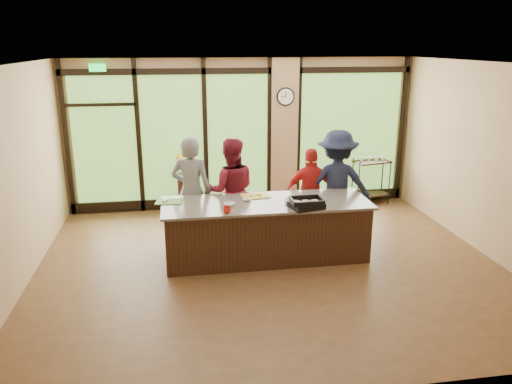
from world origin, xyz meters
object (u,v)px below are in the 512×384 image
object	(u,v)px
island_base	(266,231)
bar_cart	(371,175)
cook_left	(192,191)
cook_right	(336,184)
roasting_pan	(307,205)
flower_stand	(188,194)

from	to	relation	value
island_base	bar_cart	xyz separation A→B (m)	(2.69, 2.42, 0.16)
island_base	bar_cart	world-z (taller)	bar_cart
island_base	bar_cart	size ratio (longest dim) A/B	3.09
cook_left	bar_cart	xyz separation A→B (m)	(3.80, 1.68, -0.32)
cook_right	roasting_pan	bearing A→B (deg)	64.91
cook_right	flower_stand	bearing A→B (deg)	-22.44
island_base	roasting_pan	distance (m)	0.84
cook_left	flower_stand	bearing A→B (deg)	-72.32
island_base	cook_left	size ratio (longest dim) A/B	1.68
cook_left	bar_cart	bearing A→B (deg)	-139.45
roasting_pan	bar_cart	size ratio (longest dim) A/B	0.46
cook_right	bar_cart	world-z (taller)	cook_right
cook_right	roasting_pan	size ratio (longest dim) A/B	4.04
cook_left	cook_right	world-z (taller)	cook_right
island_base	cook_left	xyz separation A→B (m)	(-1.12, 0.74, 0.48)
flower_stand	bar_cart	bearing A→B (deg)	-0.80
roasting_pan	flower_stand	size ratio (longest dim) A/B	0.60
cook_right	flower_stand	world-z (taller)	cook_right
cook_right	bar_cart	bearing A→B (deg)	-116.25
island_base	roasting_pan	world-z (taller)	roasting_pan
island_base	cook_right	world-z (taller)	cook_right
island_base	cook_left	distance (m)	1.42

